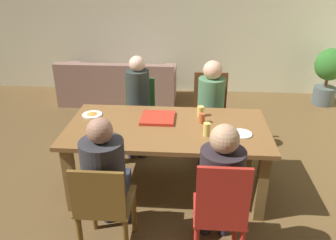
{
  "coord_description": "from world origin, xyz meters",
  "views": [
    {
      "loc": [
        0.23,
        -3.0,
        2.21
      ],
      "look_at": [
        0.0,
        0.1,
        0.76
      ],
      "focal_mm": 36.25,
      "sensor_mm": 36.0,
      "label": 1
    }
  ],
  "objects_px": {
    "chair_2": "(220,212)",
    "person_2": "(221,181)",
    "plate_1": "(92,114)",
    "drinking_glass_2": "(201,111)",
    "chair_0": "(210,109)",
    "person_3": "(106,172)",
    "drinking_glass_0": "(207,129)",
    "person_1": "(138,98)",
    "chair_1": "(140,110)",
    "chair_3": "(104,207)",
    "pizza_box_0": "(158,118)",
    "plate_0": "(241,134)",
    "dining_table": "(167,136)",
    "couch": "(119,86)",
    "drinking_glass_1": "(202,118)",
    "person_0": "(211,101)",
    "potted_plant": "(328,72)"
  },
  "relations": [
    {
      "from": "chair_2",
      "to": "person_2",
      "type": "height_order",
      "value": "person_2"
    },
    {
      "from": "plate_1",
      "to": "drinking_glass_2",
      "type": "height_order",
      "value": "drinking_glass_2"
    },
    {
      "from": "chair_0",
      "to": "person_3",
      "type": "distance_m",
      "value": 1.97
    },
    {
      "from": "person_2",
      "to": "drinking_glass_0",
      "type": "relative_size",
      "value": 9.44
    },
    {
      "from": "person_1",
      "to": "drinking_glass_2",
      "type": "relative_size",
      "value": 11.48
    },
    {
      "from": "chair_1",
      "to": "plate_1",
      "type": "bearing_deg",
      "value": -116.85
    },
    {
      "from": "chair_3",
      "to": "pizza_box_0",
      "type": "xyz_separation_m",
      "value": [
        0.32,
        1.08,
        0.28
      ]
    },
    {
      "from": "drinking_glass_0",
      "to": "chair_1",
      "type": "bearing_deg",
      "value": 125.31
    },
    {
      "from": "person_1",
      "to": "plate_0",
      "type": "bearing_deg",
      "value": -40.21
    },
    {
      "from": "chair_1",
      "to": "person_2",
      "type": "bearing_deg",
      "value": -63.79
    },
    {
      "from": "chair_1",
      "to": "drinking_glass_0",
      "type": "xyz_separation_m",
      "value": [
        0.81,
        -1.14,
        0.32
      ]
    },
    {
      "from": "person_1",
      "to": "drinking_glass_2",
      "type": "distance_m",
      "value": 0.95
    },
    {
      "from": "chair_2",
      "to": "dining_table",
      "type": "bearing_deg",
      "value": 115.4
    },
    {
      "from": "pizza_box_0",
      "to": "plate_0",
      "type": "bearing_deg",
      "value": -18.82
    },
    {
      "from": "drinking_glass_0",
      "to": "couch",
      "type": "bearing_deg",
      "value": 118.09
    },
    {
      "from": "dining_table",
      "to": "chair_3",
      "type": "xyz_separation_m",
      "value": [
        -0.43,
        -0.92,
        -0.16
      ]
    },
    {
      "from": "chair_0",
      "to": "person_3",
      "type": "bearing_deg",
      "value": -117.17
    },
    {
      "from": "plate_1",
      "to": "couch",
      "type": "height_order",
      "value": "plate_1"
    },
    {
      "from": "drinking_glass_1",
      "to": "couch",
      "type": "relative_size",
      "value": 0.05
    },
    {
      "from": "person_2",
      "to": "drinking_glass_1",
      "type": "xyz_separation_m",
      "value": [
        -0.13,
        0.95,
        0.08
      ]
    },
    {
      "from": "plate_1",
      "to": "drinking_glass_0",
      "type": "relative_size",
      "value": 1.66
    },
    {
      "from": "drinking_glass_1",
      "to": "couch",
      "type": "distance_m",
      "value": 2.78
    },
    {
      "from": "drinking_glass_0",
      "to": "drinking_glass_2",
      "type": "bearing_deg",
      "value": 96.46
    },
    {
      "from": "drinking_glass_0",
      "to": "drinking_glass_2",
      "type": "height_order",
      "value": "drinking_glass_0"
    },
    {
      "from": "chair_3",
      "to": "drinking_glass_2",
      "type": "height_order",
      "value": "chair_3"
    },
    {
      "from": "dining_table",
      "to": "drinking_glass_0",
      "type": "bearing_deg",
      "value": -23.84
    },
    {
      "from": "pizza_box_0",
      "to": "drinking_glass_0",
      "type": "distance_m",
      "value": 0.59
    },
    {
      "from": "chair_1",
      "to": "person_1",
      "type": "xyz_separation_m",
      "value": [
        0.0,
        -0.13,
        0.22
      ]
    },
    {
      "from": "person_3",
      "to": "person_1",
      "type": "bearing_deg",
      "value": 90.0
    },
    {
      "from": "person_0",
      "to": "chair_1",
      "type": "relative_size",
      "value": 1.34
    },
    {
      "from": "dining_table",
      "to": "person_0",
      "type": "xyz_separation_m",
      "value": [
        0.47,
        0.8,
        0.07
      ]
    },
    {
      "from": "dining_table",
      "to": "plate_0",
      "type": "distance_m",
      "value": 0.73
    },
    {
      "from": "chair_2",
      "to": "couch",
      "type": "bearing_deg",
      "value": 113.4
    },
    {
      "from": "chair_3",
      "to": "potted_plant",
      "type": "xyz_separation_m",
      "value": [
        2.91,
        3.52,
        0.09
      ]
    },
    {
      "from": "person_1",
      "to": "potted_plant",
      "type": "xyz_separation_m",
      "value": [
        2.91,
        1.76,
        -0.14
      ]
    },
    {
      "from": "person_2",
      "to": "chair_3",
      "type": "bearing_deg",
      "value": -175.3
    },
    {
      "from": "person_2",
      "to": "person_3",
      "type": "bearing_deg",
      "value": 176.09
    },
    {
      "from": "drinking_glass_0",
      "to": "drinking_glass_2",
      "type": "distance_m",
      "value": 0.45
    },
    {
      "from": "pizza_box_0",
      "to": "plate_1",
      "type": "relative_size",
      "value": 1.61
    },
    {
      "from": "drinking_glass_0",
      "to": "chair_3",
      "type": "bearing_deg",
      "value": -137.03
    },
    {
      "from": "person_0",
      "to": "person_2",
      "type": "xyz_separation_m",
      "value": [
        0.0,
        -1.64,
        0.01
      ]
    },
    {
      "from": "person_2",
      "to": "potted_plant",
      "type": "height_order",
      "value": "person_2"
    },
    {
      "from": "chair_0",
      "to": "drinking_glass_2",
      "type": "relative_size",
      "value": 9.23
    },
    {
      "from": "person_1",
      "to": "person_2",
      "type": "relative_size",
      "value": 1.01
    },
    {
      "from": "dining_table",
      "to": "person_2",
      "type": "relative_size",
      "value": 1.65
    },
    {
      "from": "chair_1",
      "to": "drinking_glass_2",
      "type": "bearing_deg",
      "value": -42.53
    },
    {
      "from": "chair_3",
      "to": "drinking_glass_0",
      "type": "distance_m",
      "value": 1.15
    },
    {
      "from": "plate_0",
      "to": "drinking_glass_2",
      "type": "height_order",
      "value": "drinking_glass_2"
    },
    {
      "from": "chair_0",
      "to": "plate_0",
      "type": "height_order",
      "value": "chair_0"
    },
    {
      "from": "dining_table",
      "to": "couch",
      "type": "height_order",
      "value": "dining_table"
    }
  ]
}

